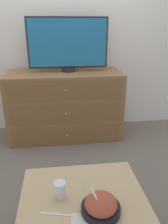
# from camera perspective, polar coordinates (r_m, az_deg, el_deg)

# --- Properties ---
(ground_plane) EXTENTS (12.00, 12.00, 0.00)m
(ground_plane) POSITION_cam_1_polar(r_m,az_deg,el_deg) (3.27, -5.14, -3.39)
(ground_plane) COLOR #70665B
(wall_back) EXTENTS (12.00, 0.05, 2.60)m
(wall_back) POSITION_cam_1_polar(r_m,az_deg,el_deg) (2.98, -6.05, 20.05)
(wall_back) COLOR white
(wall_back) RESTS_ON ground_plane
(dresser) EXTENTS (1.41, 0.57, 0.85)m
(dresser) POSITION_cam_1_polar(r_m,az_deg,el_deg) (2.82, -4.93, 1.75)
(dresser) COLOR olive
(dresser) RESTS_ON ground_plane
(tv) EXTENTS (0.96, 0.17, 0.63)m
(tv) POSITION_cam_1_polar(r_m,az_deg,el_deg) (2.73, -4.22, 17.26)
(tv) COLOR #232328
(tv) RESTS_ON dresser
(coffee_table) EXTENTS (0.78, 0.64, 0.39)m
(coffee_table) POSITION_cam_1_polar(r_m,az_deg,el_deg) (1.50, -0.24, -22.57)
(coffee_table) COLOR tan
(coffee_table) RESTS_ON ground_plane
(takeout_bowl) EXTENTS (0.23, 0.23, 0.17)m
(takeout_bowl) POSITION_cam_1_polar(r_m,az_deg,el_deg) (1.35, 4.41, -23.18)
(takeout_bowl) COLOR black
(takeout_bowl) RESTS_ON coffee_table
(drink_cup) EXTENTS (0.08, 0.08, 0.10)m
(drink_cup) POSITION_cam_1_polar(r_m,az_deg,el_deg) (1.44, -6.29, -19.63)
(drink_cup) COLOR white
(drink_cup) RESTS_ON coffee_table
(napkin) EXTENTS (0.15, 0.15, 0.00)m
(napkin) POSITION_cam_1_polar(r_m,az_deg,el_deg) (1.32, -0.10, -27.07)
(napkin) COLOR silver
(napkin) RESTS_ON coffee_table
(knife) EXTENTS (0.19, 0.06, 0.01)m
(knife) POSITION_cam_1_polar(r_m,az_deg,el_deg) (1.37, -7.12, -25.00)
(knife) COLOR white
(knife) RESTS_ON coffee_table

